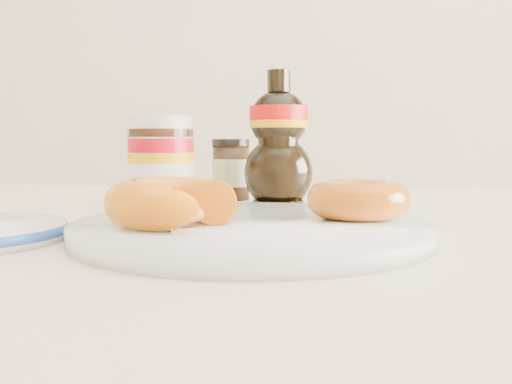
# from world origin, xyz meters

# --- Properties ---
(dining_table) EXTENTS (1.40, 0.90, 0.75)m
(dining_table) POSITION_xyz_m (0.00, 0.10, 0.67)
(dining_table) COLOR beige
(dining_table) RESTS_ON ground
(plate) EXTENTS (0.30, 0.30, 0.01)m
(plate) POSITION_xyz_m (-0.05, -0.03, 0.76)
(plate) COLOR white
(plate) RESTS_ON dining_table
(donut_bitten) EXTENTS (0.11, 0.11, 0.04)m
(donut_bitten) POSITION_xyz_m (-0.12, -0.06, 0.78)
(donut_bitten) COLOR orange
(donut_bitten) RESTS_ON plate
(donut_whole) EXTENTS (0.12, 0.12, 0.03)m
(donut_whole) POSITION_xyz_m (0.04, -0.00, 0.78)
(donut_whole) COLOR #AF640B
(donut_whole) RESTS_ON plate
(nutella_jar) EXTENTS (0.08, 0.08, 0.11)m
(nutella_jar) POSITION_xyz_m (-0.18, 0.18, 0.81)
(nutella_jar) COLOR white
(nutella_jar) RESTS_ON dining_table
(syrup_bottle) EXTENTS (0.09, 0.08, 0.17)m
(syrup_bottle) POSITION_xyz_m (-0.04, 0.22, 0.84)
(syrup_bottle) COLOR black
(syrup_bottle) RESTS_ON dining_table
(dark_jar) EXTENTS (0.05, 0.05, 0.09)m
(dark_jar) POSITION_xyz_m (-0.11, 0.29, 0.79)
(dark_jar) COLOR black
(dark_jar) RESTS_ON dining_table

